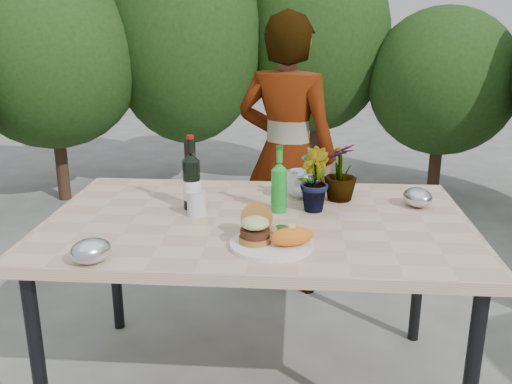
# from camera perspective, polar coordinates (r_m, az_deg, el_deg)

# --- Properties ---
(patio_table) EXTENTS (1.60, 1.00, 0.75)m
(patio_table) POSITION_cam_1_polar(r_m,az_deg,el_deg) (2.19, 0.16, -4.05)
(patio_table) COLOR #D3AD8D
(patio_table) RESTS_ON ground
(shrub_hedge) EXTENTS (6.91, 5.04, 2.15)m
(shrub_hedge) POSITION_cam_1_polar(r_m,az_deg,el_deg) (3.71, 3.41, 11.70)
(shrub_hedge) COLOR #382316
(shrub_hedge) RESTS_ON ground
(dinner_plate) EXTENTS (0.28, 0.28, 0.01)m
(dinner_plate) POSITION_cam_1_polar(r_m,az_deg,el_deg) (1.91, 1.55, -5.25)
(dinner_plate) COLOR white
(dinner_plate) RESTS_ON patio_table
(burger_stack) EXTENTS (0.11, 0.16, 0.11)m
(burger_stack) POSITION_cam_1_polar(r_m,az_deg,el_deg) (1.92, -0.05, -3.52)
(burger_stack) COLOR #B7722D
(burger_stack) RESTS_ON dinner_plate
(sweet_potato) EXTENTS (0.17, 0.12, 0.06)m
(sweet_potato) POSITION_cam_1_polar(r_m,az_deg,el_deg) (1.88, 3.61, -4.45)
(sweet_potato) COLOR orange
(sweet_potato) RESTS_ON dinner_plate
(grilled_veg) EXTENTS (0.08, 0.05, 0.03)m
(grilled_veg) POSITION_cam_1_polar(r_m,az_deg,el_deg) (1.99, 2.19, -3.70)
(grilled_veg) COLOR olive
(grilled_veg) RESTS_ON dinner_plate
(wine_bottle) EXTENTS (0.07, 0.07, 0.30)m
(wine_bottle) POSITION_cam_1_polar(r_m,az_deg,el_deg) (2.26, -6.45, 1.00)
(wine_bottle) COLOR black
(wine_bottle) RESTS_ON patio_table
(sparkling_water) EXTENTS (0.06, 0.06, 0.26)m
(sparkling_water) POSITION_cam_1_polar(r_m,az_deg,el_deg) (2.22, 2.32, 0.39)
(sparkling_water) COLOR #1B9626
(sparkling_water) RESTS_ON patio_table
(plastic_cup) EXTENTS (0.07, 0.07, 0.09)m
(plastic_cup) POSITION_cam_1_polar(r_m,az_deg,el_deg) (2.20, -5.97, -1.16)
(plastic_cup) COLOR silver
(plastic_cup) RESTS_ON patio_table
(seedling_left) EXTENTS (0.14, 0.14, 0.23)m
(seedling_left) POSITION_cam_1_polar(r_m,az_deg,el_deg) (2.33, 5.79, 1.63)
(seedling_left) COLOR #275F20
(seedling_left) RESTS_ON patio_table
(seedling_mid) EXTENTS (0.15, 0.16, 0.25)m
(seedling_mid) POSITION_cam_1_polar(r_m,az_deg,el_deg) (2.24, 5.74, 1.24)
(seedling_mid) COLOR #245A1E
(seedling_mid) RESTS_ON patio_table
(seedling_right) EXTENTS (0.19, 0.19, 0.24)m
(seedling_right) POSITION_cam_1_polar(r_m,az_deg,el_deg) (2.38, 8.46, 2.00)
(seedling_right) COLOR #2B5E20
(seedling_right) RESTS_ON patio_table
(blue_bowl) EXTENTS (0.15, 0.15, 0.11)m
(blue_bowl) POSITION_cam_1_polar(r_m,az_deg,el_deg) (2.42, 4.53, 0.79)
(blue_bowl) COLOR silver
(blue_bowl) RESTS_ON patio_table
(foil_packet_left) EXTENTS (0.17, 0.17, 0.08)m
(foil_packet_left) POSITION_cam_1_polar(r_m,az_deg,el_deg) (1.86, -16.16, -5.68)
(foil_packet_left) COLOR silver
(foil_packet_left) RESTS_ON patio_table
(foil_packet_right) EXTENTS (0.15, 0.17, 0.08)m
(foil_packet_right) POSITION_cam_1_polar(r_m,az_deg,el_deg) (2.38, 15.84, -0.52)
(foil_packet_right) COLOR silver
(foil_packet_right) RESTS_ON patio_table
(person) EXTENTS (0.64, 0.51, 1.52)m
(person) POSITION_cam_1_polar(r_m,az_deg,el_deg) (3.09, 3.06, 3.63)
(person) COLOR #976C4B
(person) RESTS_ON ground
(terracotta_pot) EXTENTS (0.17, 0.17, 0.14)m
(terracotta_pot) POSITION_cam_1_polar(r_m,az_deg,el_deg) (4.52, -15.36, -1.58)
(terracotta_pot) COLOR #AC582C
(terracotta_pot) RESTS_ON ground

